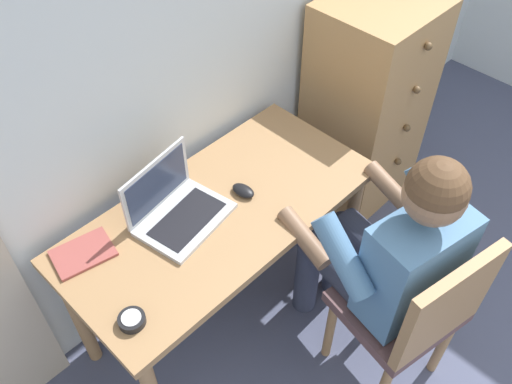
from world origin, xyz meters
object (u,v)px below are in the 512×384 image
(chair, at_px, (413,311))
(person_seated, at_px, (386,250))
(desk_clock, at_px, (132,320))
(computer_mouse, at_px, (243,191))
(notebook_pad, at_px, (83,253))
(dresser, at_px, (366,106))
(desk, at_px, (221,227))
(laptop, at_px, (176,207))

(chair, relative_size, person_seated, 0.74)
(person_seated, height_order, desk_clock, person_seated)
(desk_clock, bearing_deg, computer_mouse, 12.97)
(person_seated, xyz_separation_m, notebook_pad, (-0.80, 0.76, 0.03))
(dresser, bearing_deg, computer_mouse, -174.83)
(chair, bearing_deg, notebook_pad, 129.25)
(desk, distance_m, chair, 0.80)
(chair, xyz_separation_m, computer_mouse, (-0.15, 0.74, 0.23))
(dresser, relative_size, person_seated, 0.93)
(person_seated, height_order, computer_mouse, person_seated)
(desk_clock, xyz_separation_m, notebook_pad, (0.04, 0.35, -0.01))
(chair, bearing_deg, dresser, 45.52)
(computer_mouse, distance_m, notebook_pad, 0.64)
(dresser, bearing_deg, person_seated, -140.37)
(chair, bearing_deg, person_seated, 80.00)
(desk, bearing_deg, chair, -69.35)
(desk, distance_m, laptop, 0.22)
(chair, xyz_separation_m, person_seated, (0.03, 0.18, 0.18))
(laptop, distance_m, computer_mouse, 0.28)
(laptop, relative_size, computer_mouse, 3.77)
(chair, bearing_deg, desk_clock, 143.93)
(notebook_pad, bearing_deg, computer_mouse, -6.14)
(dresser, distance_m, person_seated, 1.02)
(desk_clock, bearing_deg, laptop, 32.17)
(person_seated, height_order, notebook_pad, person_seated)
(desk, relative_size, chair, 1.42)
(dresser, bearing_deg, desk, -175.61)
(computer_mouse, relative_size, notebook_pad, 0.48)
(computer_mouse, bearing_deg, desk_clock, -172.26)
(laptop, height_order, computer_mouse, laptop)
(dresser, distance_m, desk_clock, 1.65)
(desk_clock, height_order, notebook_pad, desk_clock)
(person_seated, distance_m, laptop, 0.80)
(laptop, distance_m, desk_clock, 0.47)
(computer_mouse, xyz_separation_m, notebook_pad, (-0.61, 0.20, -0.01))
(desk, xyz_separation_m, person_seated, (0.31, -0.56, 0.08))
(person_seated, distance_m, desk_clock, 0.93)
(desk, bearing_deg, desk_clock, -163.70)
(desk, bearing_deg, laptop, 145.02)
(dresser, xyz_separation_m, computer_mouse, (-0.96, -0.09, 0.17))
(dresser, relative_size, notebook_pad, 5.40)
(desk, relative_size, computer_mouse, 12.69)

